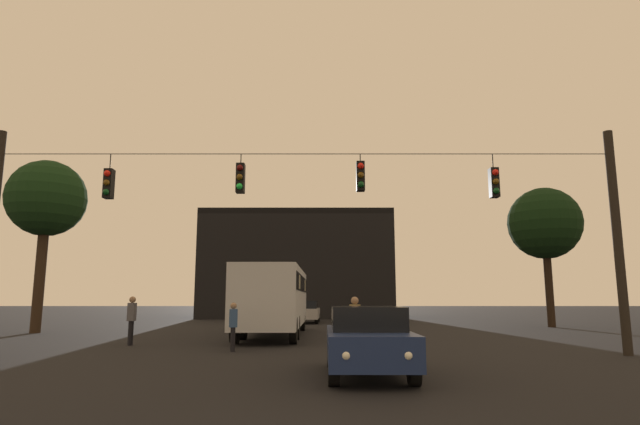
% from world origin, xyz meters
% --- Properties ---
extents(ground_plane, '(168.00, 168.00, 0.00)m').
position_xyz_m(ground_plane, '(0.00, 24.50, 0.00)').
color(ground_plane, black).
rests_on(ground_plane, ground).
extents(overhead_signal_span, '(19.86, 0.44, 7.03)m').
position_xyz_m(overhead_signal_span, '(-0.03, 11.73, 4.05)').
color(overhead_signal_span, black).
rests_on(overhead_signal_span, ground).
extents(city_bus, '(2.62, 11.02, 3.00)m').
position_xyz_m(city_bus, '(-1.59, 19.88, 1.87)').
color(city_bus, '#B7BCC6').
rests_on(city_bus, ground).
extents(car_near_right, '(1.83, 4.35, 1.52)m').
position_xyz_m(car_near_right, '(1.56, 7.68, 0.80)').
color(car_near_right, navy).
rests_on(car_near_right, ground).
extents(car_far_left, '(1.95, 4.39, 1.52)m').
position_xyz_m(car_far_left, '(-0.49, 32.11, 0.80)').
color(car_far_left, '#99999E').
rests_on(car_far_left, ground).
extents(pedestrian_crossing_left, '(0.32, 0.41, 1.56)m').
position_xyz_m(pedestrian_crossing_left, '(-2.35, 12.92, 0.87)').
color(pedestrian_crossing_left, black).
rests_on(pedestrian_crossing_left, ground).
extents(pedestrian_crossing_center, '(0.32, 0.41, 1.75)m').
position_xyz_m(pedestrian_crossing_center, '(1.55, 11.74, 1.00)').
color(pedestrian_crossing_center, black).
rests_on(pedestrian_crossing_center, ground).
extents(pedestrian_crossing_right, '(0.25, 0.37, 1.77)m').
position_xyz_m(pedestrian_crossing_right, '(-6.48, 15.15, 1.01)').
color(pedestrian_crossing_right, black).
rests_on(pedestrian_crossing_right, ground).
extents(corner_building, '(16.45, 13.12, 9.19)m').
position_xyz_m(corner_building, '(-1.54, 44.93, 4.59)').
color(corner_building, black).
rests_on(corner_building, ground).
extents(tree_left_silhouette, '(4.37, 4.37, 8.43)m').
position_xyz_m(tree_left_silhouette, '(14.28, 27.12, 6.20)').
color(tree_left_silhouette, black).
rests_on(tree_left_silhouette, ground).
extents(tree_behind_building, '(3.93, 3.93, 8.77)m').
position_xyz_m(tree_behind_building, '(-13.64, 21.93, 6.71)').
color(tree_behind_building, '#2D2116').
rests_on(tree_behind_building, ground).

